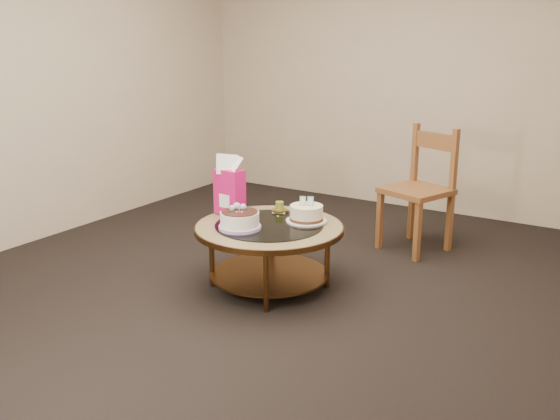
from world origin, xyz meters
The scene contains 8 objects.
ground centered at (0.00, 0.00, 0.00)m, with size 5.00×5.00×0.00m, color black.
room_walls centered at (0.00, 0.00, 1.54)m, with size 4.52×5.02×2.61m.
coffee_table centered at (0.00, 0.00, 0.38)m, with size 1.02×1.02×0.46m.
decorated_cake centered at (-0.12, -0.18, 0.51)m, with size 0.28×0.28×0.16m.
cream_cake centered at (0.18, 0.19, 0.51)m, with size 0.28×0.28×0.18m.
gift_bag centered at (-0.38, 0.07, 0.67)m, with size 0.22×0.17×0.42m.
pillar_candle centered at (-0.10, 0.30, 0.49)m, with size 0.13×0.13×0.09m.
dining_chair centered at (0.59, 1.33, 0.50)m, with size 0.59×0.59×1.00m.
Camera 1 is at (2.21, -3.40, 1.73)m, focal length 40.00 mm.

